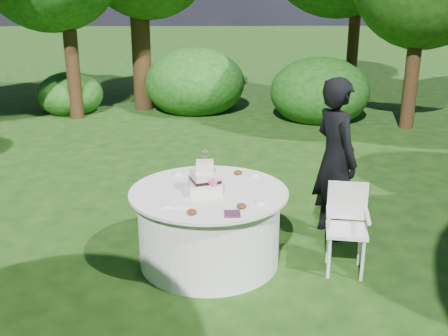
{
  "coord_description": "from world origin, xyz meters",
  "views": [
    {
      "loc": [
        0.03,
        -4.79,
        2.6
      ],
      "look_at": [
        0.15,
        0.0,
        1.0
      ],
      "focal_mm": 42.0,
      "sensor_mm": 36.0,
      "label": 1
    }
  ],
  "objects_px": {
    "guest": "(335,159)",
    "table": "(209,226)",
    "chair": "(347,220)",
    "cake": "(205,180)",
    "napkins": "(232,214)"
  },
  "relations": [
    {
      "from": "guest",
      "to": "table",
      "type": "distance_m",
      "value": 1.59
    },
    {
      "from": "table",
      "to": "chair",
      "type": "distance_m",
      "value": 1.35
    },
    {
      "from": "guest",
      "to": "cake",
      "type": "relative_size",
      "value": 4.18
    },
    {
      "from": "guest",
      "to": "chair",
      "type": "relative_size",
      "value": 2.04
    },
    {
      "from": "table",
      "to": "chair",
      "type": "height_order",
      "value": "chair"
    },
    {
      "from": "napkins",
      "to": "chair",
      "type": "height_order",
      "value": "chair"
    },
    {
      "from": "guest",
      "to": "cake",
      "type": "bearing_deg",
      "value": 93.94
    },
    {
      "from": "napkins",
      "to": "chair",
      "type": "xyz_separation_m",
      "value": [
        1.13,
        0.42,
        -0.26
      ]
    },
    {
      "from": "napkins",
      "to": "cake",
      "type": "bearing_deg",
      "value": 112.42
    },
    {
      "from": "napkins",
      "to": "table",
      "type": "distance_m",
      "value": 0.75
    },
    {
      "from": "chair",
      "to": "cake",
      "type": "bearing_deg",
      "value": 173.44
    },
    {
      "from": "napkins",
      "to": "chair",
      "type": "bearing_deg",
      "value": 20.62
    },
    {
      "from": "table",
      "to": "chair",
      "type": "relative_size",
      "value": 1.79
    },
    {
      "from": "napkins",
      "to": "table",
      "type": "bearing_deg",
      "value": 109.03
    },
    {
      "from": "chair",
      "to": "table",
      "type": "bearing_deg",
      "value": 172.47
    }
  ]
}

